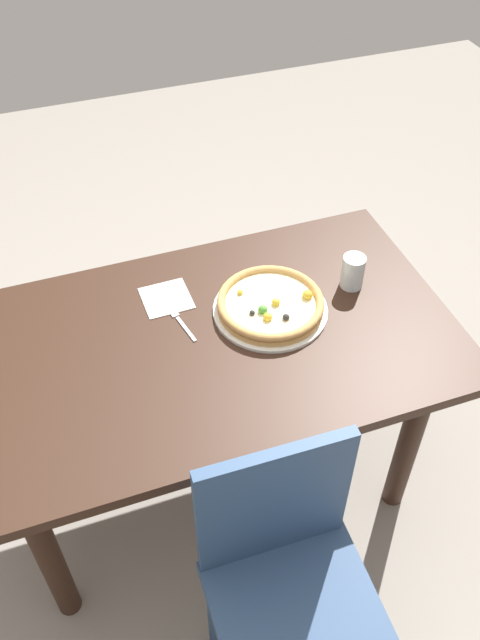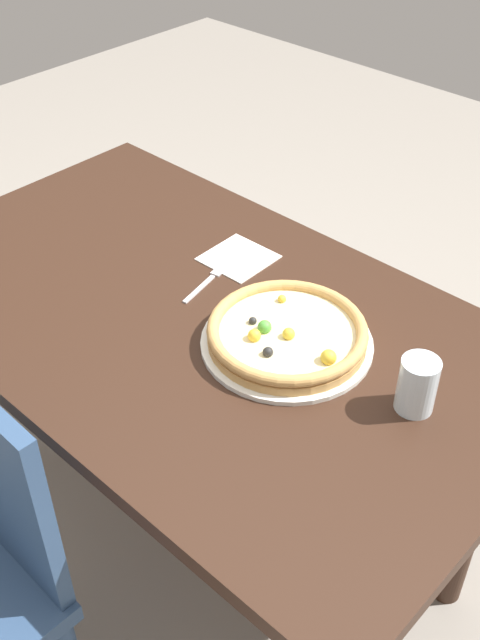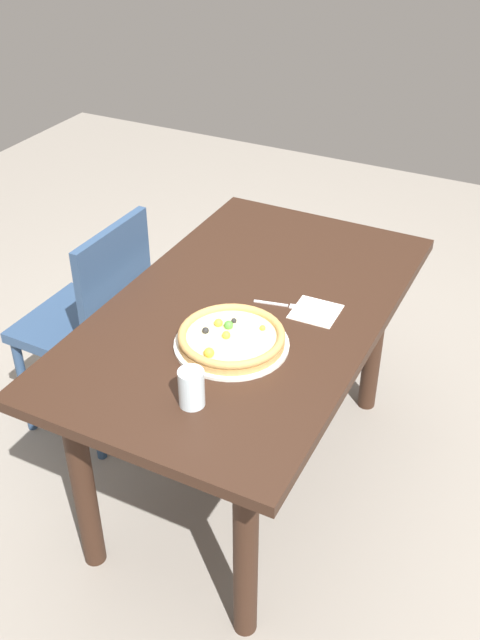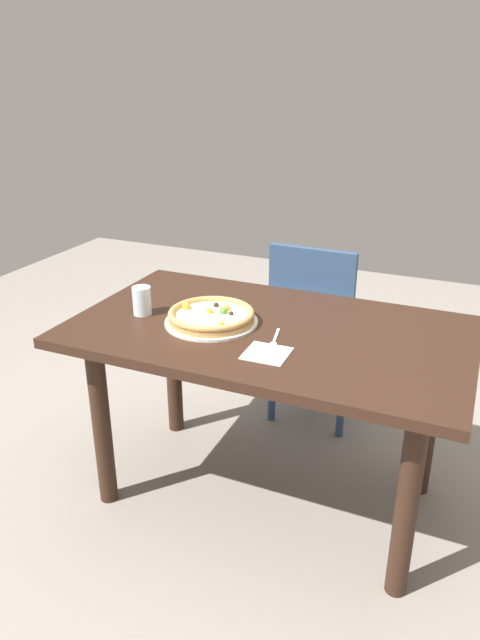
% 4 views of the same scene
% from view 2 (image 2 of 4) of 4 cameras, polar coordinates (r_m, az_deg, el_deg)
% --- Properties ---
extents(ground_plane, '(6.00, 6.00, 0.00)m').
position_cam_2_polar(ground_plane, '(2.10, -2.56, -15.23)').
color(ground_plane, gray).
extents(dining_table, '(1.40, 0.82, 0.73)m').
position_cam_2_polar(dining_table, '(1.64, -3.17, -2.36)').
color(dining_table, '#331E14').
rests_on(dining_table, ground).
extents(plate, '(0.34, 0.34, 0.01)m').
position_cam_2_polar(plate, '(1.48, 3.50, -1.71)').
color(plate, silver).
rests_on(plate, dining_table).
extents(pizza, '(0.31, 0.31, 0.05)m').
position_cam_2_polar(pizza, '(1.47, 3.53, -0.98)').
color(pizza, tan).
rests_on(pizza, plate).
extents(fork, '(0.05, 0.16, 0.00)m').
position_cam_2_polar(fork, '(1.65, -2.25, 3.07)').
color(fork, silver).
rests_on(fork, dining_table).
extents(drinking_glass, '(0.07, 0.07, 0.11)m').
position_cam_2_polar(drinking_glass, '(1.36, 13.08, -4.74)').
color(drinking_glass, silver).
rests_on(drinking_glass, dining_table).
extents(napkin, '(0.14, 0.14, 0.00)m').
position_cam_2_polar(napkin, '(1.72, -0.12, 4.65)').
color(napkin, white).
rests_on(napkin, dining_table).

